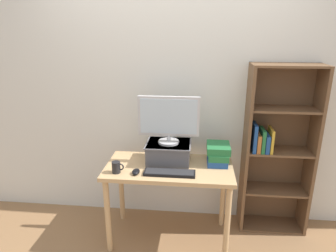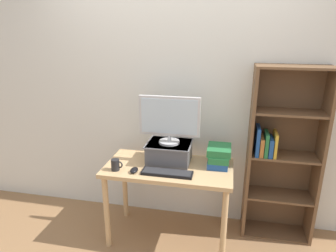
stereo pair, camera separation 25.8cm
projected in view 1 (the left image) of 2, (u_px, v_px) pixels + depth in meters
name	position (u px, v px, depth m)	size (l,w,h in m)	color
ground_plane	(169.00, 236.00, 2.89)	(12.00, 12.00, 0.00)	olive
back_wall	(174.00, 94.00, 2.91)	(7.00, 0.08, 2.60)	silver
desk	(169.00, 177.00, 2.69)	(1.13, 0.58, 0.74)	tan
bookshelf_unit	(276.00, 149.00, 2.81)	(0.63, 0.28, 1.62)	brown
riser_box	(169.00, 152.00, 2.72)	(0.40, 0.33, 0.18)	#515156
computer_monitor	(169.00, 118.00, 2.62)	(0.54, 0.19, 0.43)	#B7B7BA
keyboard	(170.00, 173.00, 2.51)	(0.43, 0.13, 0.02)	black
computer_mouse	(136.00, 172.00, 2.51)	(0.06, 0.10, 0.04)	black
book_stack	(218.00, 154.00, 2.69)	(0.20, 0.25, 0.18)	navy
coffee_mug	(116.00, 167.00, 2.52)	(0.10, 0.07, 0.10)	black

